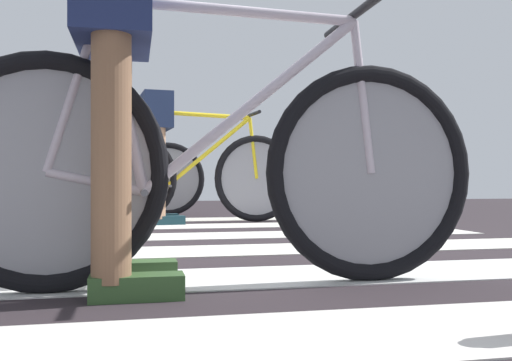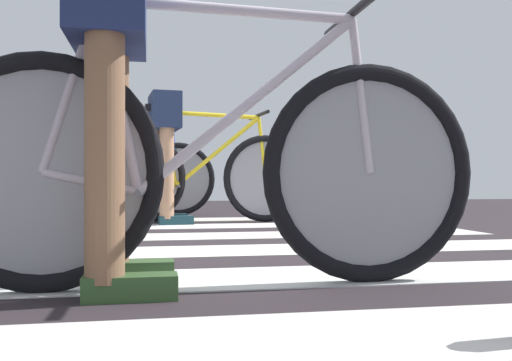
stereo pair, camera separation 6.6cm
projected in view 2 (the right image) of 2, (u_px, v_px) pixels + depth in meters
ground at (74, 250)px, 2.83m from camera, size 18.00×14.00×0.02m
crosswalk_markings at (74, 245)px, 2.93m from camera, size 5.47×4.24×0.00m
bicycle_1_of_3 at (213, 164)px, 1.77m from camera, size 1.74×0.52×0.93m
cyclist_1_of_3 at (110, 73)px, 1.71m from camera, size 0.31×0.41×1.02m
bicycle_2_of_3 at (204, 175)px, 4.55m from camera, size 1.73×0.52×0.93m
cyclist_2_of_3 at (165, 140)px, 4.46m from camera, size 0.35×0.43×1.02m
bicycle_3_of_3 at (124, 176)px, 5.46m from camera, size 1.74×0.52×0.93m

